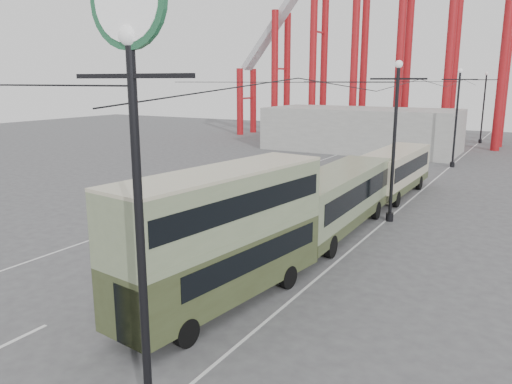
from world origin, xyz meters
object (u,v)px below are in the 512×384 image
Objects in this scene: double_decker_bus at (223,231)px; single_decker_cream at (394,170)px; lamp_post_near at (133,98)px; single_decker_green at (337,198)px; pedestrian at (292,232)px.

double_decker_bus reaches higher than single_decker_cream.
single_decker_green is at bearing 96.59° from lamp_post_near.
lamp_post_near is at bearing -64.03° from double_decker_bus.
double_decker_bus is 0.81× the size of single_decker_green.
single_decker_green is 7.58× the size of pedestrian.
pedestrian is (-0.91, -3.60, -1.12)m from single_decker_green.
single_decker_green reaches higher than single_decker_cream.
lamp_post_near reaches higher than single_decker_cream.
double_decker_bus is 0.92× the size of single_decker_cream.
single_decker_cream is (0.30, 10.63, -0.08)m from single_decker_green.
single_decker_cream is at bearing 95.87° from double_decker_bus.
single_decker_cream is (-1.71, 27.97, -6.01)m from lamp_post_near.
lamp_post_near is 18.44m from single_decker_green.
double_decker_bus is 21.42m from single_decker_cream.
single_decker_green is 10.63m from single_decker_cream.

